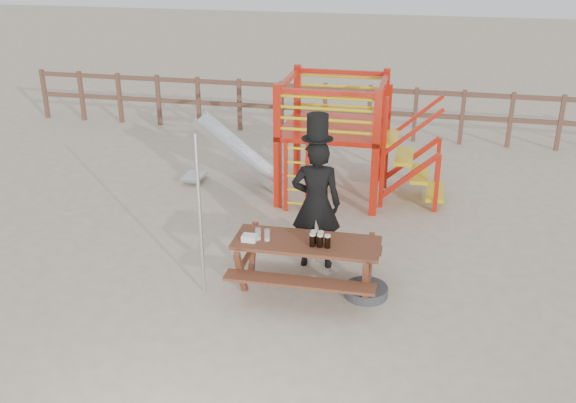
% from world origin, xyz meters
% --- Properties ---
extents(ground, '(60.00, 60.00, 0.00)m').
position_xyz_m(ground, '(0.00, 0.00, 0.00)').
color(ground, '#C3B598').
rests_on(ground, ground).
extents(back_fence, '(15.09, 0.09, 1.20)m').
position_xyz_m(back_fence, '(0.00, 7.00, 0.74)').
color(back_fence, brown).
rests_on(back_fence, ground).
extents(playground_fort, '(4.71, 1.84, 2.10)m').
position_xyz_m(playground_fort, '(0.12, 3.58, 1.07)').
color(playground_fort, red).
rests_on(playground_fort, ground).
extents(picnic_table, '(1.87, 1.30, 0.72)m').
position_xyz_m(picnic_table, '(0.39, 0.19, 0.45)').
color(picnic_table, brown).
rests_on(picnic_table, ground).
extents(man_with_hat, '(0.71, 0.50, 2.17)m').
position_xyz_m(man_with_hat, '(0.38, 0.92, 0.97)').
color(man_with_hat, black).
rests_on(man_with_hat, ground).
extents(metal_pole, '(0.05, 0.05, 2.14)m').
position_xyz_m(metal_pole, '(-0.90, -0.11, 1.07)').
color(metal_pole, '#B2B2B7').
rests_on(metal_pole, ground).
extents(parasol_base, '(0.56, 0.56, 0.24)m').
position_xyz_m(parasol_base, '(1.16, 0.24, 0.07)').
color(parasol_base, '#37373C').
rests_on(parasol_base, ground).
extents(paper_bag, '(0.18, 0.14, 0.08)m').
position_xyz_m(paper_bag, '(-0.32, 0.05, 0.76)').
color(paper_bag, white).
rests_on(paper_bag, picnic_table).
extents(stout_pints, '(0.26, 0.17, 0.17)m').
position_xyz_m(stout_pints, '(0.56, 0.11, 0.80)').
color(stout_pints, black).
rests_on(stout_pints, picnic_table).
extents(empty_glasses, '(0.19, 0.08, 0.15)m').
position_xyz_m(empty_glasses, '(-0.16, 0.11, 0.79)').
color(empty_glasses, silver).
rests_on(empty_glasses, picnic_table).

